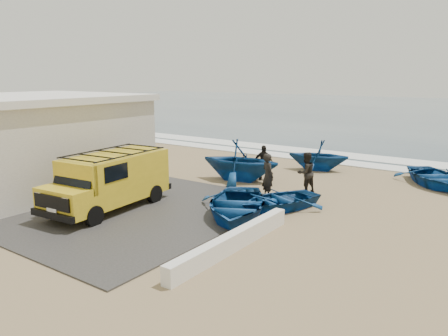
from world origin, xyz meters
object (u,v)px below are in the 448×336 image
Objects in this scene: van at (110,179)px; boat_mid_left at (240,160)px; parapet at (233,241)px; fisherman_middle at (306,173)px; boat_near_right at (279,200)px; fisherman_front at (268,176)px; boat_far_left at (318,155)px; fisherman_back at (263,162)px; boat_near_left at (236,204)px; building at (27,141)px; boat_far_right at (435,177)px.

boat_mid_left is (1.54, 6.94, -0.18)m from van.
parapet is 3.22× the size of fisherman_middle.
boat_near_right is 1.81× the size of fisherman_front.
fisherman_middle reaches higher than boat_far_left.
van reaches higher than boat_near_right.
fisherman_middle is at bearing 98.07° from parapet.
fisherman_back is (-3.93, 8.52, 0.61)m from parapet.
fisherman_front is 1.11× the size of fisherman_back.
fisherman_middle is (0.67, 4.60, 0.47)m from boat_near_left.
building is 6.28m from van.
fisherman_front reaches higher than boat_far_right.
fisherman_back is (2.37, 7.85, -0.34)m from van.
building is at bearing 55.53° from fisherman_front.
fisherman_front is at bearing 23.73° from building.
boat_far_right is at bearing 44.59° from van.
fisherman_front is (-1.15, 1.11, 0.61)m from boat_near_right.
fisherman_middle is (11.46, 6.34, -1.23)m from building.
fisherman_back is at bearing 114.78° from parapet.
parapet is 6.00m from fisherman_front.
boat_mid_left is at bearing 164.74° from boat_near_right.
boat_far_right is at bearing 12.22° from fisherman_back.
boat_far_left is 3.92m from fisherman_back.
van reaches higher than boat_near_left.
boat_far_right is 8.26m from fisherman_back.
fisherman_back is (-7.39, -3.67, 0.45)m from boat_far_right.
boat_mid_left reaches higher than fisherman_front.
boat_far_left reaches higher than boat_far_right.
parapet is at bearing -139.64° from boat_far_right.
boat_near_right is at bearing -2.68° from boat_far_left.
boat_far_left reaches higher than boat_near_left.
van is 8.49m from fisherman_middle.
boat_near_left is 1.09× the size of boat_far_right.
building is 11.47m from fisherman_back.
parapet is 6.41m from van.
boat_far_left is at bearing 101.77° from parapet.
boat_mid_left reaches higher than boat_near_left.
boat_far_left is 1.67× the size of fisherman_front.
building is 10.25m from boat_mid_left.
boat_near_right is 1.90× the size of fisherman_middle.
van is at bearing 156.53° from boat_mid_left.
boat_mid_left is (7.74, 6.62, -1.12)m from building.
parapet is at bearing -4.58° from building.
boat_near_left is at bearing -92.29° from boat_near_right.
parapet is 9.02m from boat_mid_left.
building is at bearing 171.90° from van.
building is 5.34× the size of fisherman_back.
building is 11.06m from boat_near_left.
van is at bearing 80.77° from fisherman_front.
boat_near_left is 10.78m from boat_far_right.
boat_far_left is (-0.83, 9.45, 0.39)m from boat_near_left.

